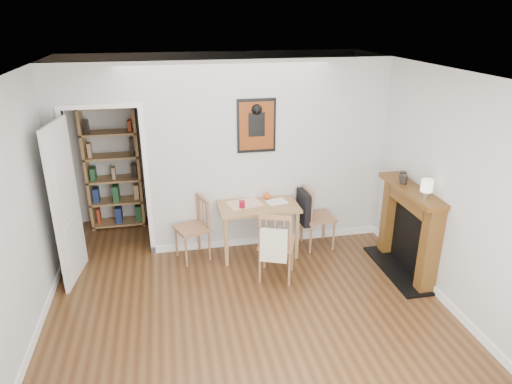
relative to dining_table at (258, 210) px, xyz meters
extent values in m
plane|color=#56371B|center=(-0.37, -1.10, -0.64)|extent=(5.20, 5.20, 0.00)
plane|color=#B8B7B5|center=(-0.37, 1.50, 0.66)|extent=(4.50, 0.00, 4.50)
plane|color=#B8B7B5|center=(-0.37, -3.70, 0.66)|extent=(4.50, 0.00, 4.50)
plane|color=#B8B7B5|center=(-2.62, -1.10, 0.66)|extent=(0.00, 5.20, 5.20)
plane|color=#B8B7B5|center=(1.88, -1.10, 0.66)|extent=(0.00, 5.20, 5.20)
plane|color=silver|center=(-0.37, -1.10, 1.96)|extent=(5.20, 5.20, 0.00)
cube|color=#B8B7B5|center=(0.20, 0.30, 0.66)|extent=(3.35, 0.10, 2.60)
cube|color=#B8B7B5|center=(-2.50, 0.30, 0.66)|extent=(0.25, 0.10, 2.60)
cube|color=#B8B7B5|center=(-1.92, 0.30, 1.68)|extent=(0.90, 0.10, 0.55)
cube|color=white|center=(-2.40, 0.30, 0.38)|extent=(0.06, 0.14, 2.05)
cube|color=white|center=(-1.44, 0.30, 0.38)|extent=(0.06, 0.14, 2.05)
cube|color=white|center=(0.20, 0.24, -0.59)|extent=(3.35, 0.02, 0.10)
cube|color=white|center=(-2.61, -1.70, -0.59)|extent=(0.02, 4.00, 0.10)
cube|color=white|center=(1.87, -1.70, -0.59)|extent=(0.02, 4.00, 0.10)
cube|color=silver|center=(-2.39, -0.17, 0.36)|extent=(0.15, 0.80, 2.00)
cube|color=black|center=(0.03, 0.24, 1.11)|extent=(0.52, 0.02, 0.72)
cube|color=#672A0D|center=(0.03, 0.22, 1.11)|extent=(0.46, 0.00, 0.64)
cube|color=#997547|center=(0.00, 0.00, 0.07)|extent=(1.07, 0.68, 0.04)
cube|color=#997547|center=(-0.48, -0.28, -0.30)|extent=(0.05, 0.05, 0.69)
cube|color=#997547|center=(0.48, -0.28, -0.30)|extent=(0.05, 0.05, 0.69)
cube|color=#997547|center=(-0.48, 0.28, -0.30)|extent=(0.05, 0.05, 0.69)
cube|color=#997547|center=(0.48, 0.28, -0.30)|extent=(0.05, 0.05, 0.69)
cube|color=black|center=(0.64, -0.01, -0.01)|extent=(0.12, 0.37, 0.47)
cube|color=beige|center=(0.01, -0.90, -0.05)|extent=(0.34, 0.22, 0.41)
cube|color=#997547|center=(-2.35, 1.30, 0.31)|extent=(0.04, 0.32, 1.91)
cube|color=#997547|center=(-1.59, 1.30, 0.31)|extent=(0.04, 0.32, 1.91)
cube|color=#997547|center=(-1.97, 1.30, -0.60)|extent=(0.81, 0.32, 0.03)
cube|color=#997547|center=(-1.97, 1.30, 0.12)|extent=(0.81, 0.32, 0.03)
cube|color=#997547|center=(-1.97, 1.30, 1.23)|extent=(0.81, 0.32, 0.03)
cube|color=#95351B|center=(-1.97, 1.30, 0.31)|extent=(0.71, 0.26, 0.26)
cube|color=brown|center=(1.78, -1.34, -0.09)|extent=(0.20, 0.16, 1.10)
cube|color=brown|center=(1.78, -0.35, -0.09)|extent=(0.20, 0.16, 1.10)
cube|color=brown|center=(1.75, -0.85, 0.49)|extent=(0.30, 1.21, 0.06)
cube|color=brown|center=(1.78, -0.85, 0.36)|extent=(0.20, 0.85, 0.20)
cube|color=black|center=(1.84, -0.85, -0.19)|extent=(0.08, 0.81, 0.88)
cube|color=black|center=(1.72, -0.85, -0.63)|extent=(0.45, 1.25, 0.03)
cylinder|color=maroon|center=(-0.23, -0.09, 0.14)|extent=(0.08, 0.08, 0.10)
sphere|color=#F7520D|center=(0.16, 0.14, 0.13)|extent=(0.09, 0.09, 0.09)
cube|color=beige|center=(-0.17, 0.04, 0.09)|extent=(0.51, 0.43, 0.00)
cube|color=silver|center=(0.26, 0.01, 0.09)|extent=(0.30, 0.24, 0.01)
cylinder|color=silver|center=(1.73, -1.18, 0.56)|extent=(0.07, 0.07, 0.08)
cylinder|color=beige|center=(1.73, -1.18, 0.67)|extent=(0.14, 0.14, 0.14)
cylinder|color=black|center=(1.70, -0.71, 0.57)|extent=(0.09, 0.09, 0.11)
cylinder|color=black|center=(1.76, -0.58, 0.57)|extent=(0.09, 0.09, 0.11)
camera|label=1|loc=(-1.14, -5.55, 2.52)|focal=32.00mm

